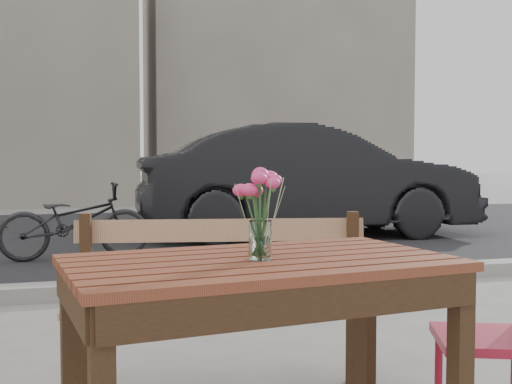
# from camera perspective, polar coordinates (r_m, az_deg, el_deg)

# --- Properties ---
(street) EXTENTS (30.00, 8.12, 0.12)m
(street) POSITION_cam_1_polar(r_m,az_deg,el_deg) (7.32, -12.12, -5.42)
(street) COLOR black
(street) RESTS_ON ground
(backdrop_buildings) EXTENTS (15.50, 4.00, 8.00)m
(backdrop_buildings) POSITION_cam_1_polar(r_m,az_deg,el_deg) (16.76, -13.87, 11.53)
(backdrop_buildings) COLOR slate
(backdrop_buildings) RESTS_ON ground
(main_table) EXTENTS (1.32, 0.88, 0.77)m
(main_table) POSITION_cam_1_polar(r_m,az_deg,el_deg) (2.14, 0.36, -9.22)
(main_table) COLOR brown
(main_table) RESTS_ON ground
(main_bench) EXTENTS (1.43, 0.66, 0.86)m
(main_bench) POSITION_cam_1_polar(r_m,az_deg,el_deg) (3.00, -3.01, -8.02)
(main_bench) COLOR #96694D
(main_bench) RESTS_ON ground
(red_chair) EXTENTS (0.49, 0.49, 0.77)m
(red_chair) POSITION_cam_1_polar(r_m,az_deg,el_deg) (2.72, 21.33, -11.01)
(red_chair) COLOR #A71930
(red_chair) RESTS_ON ground
(main_vase) EXTENTS (0.16, 0.16, 0.30)m
(main_vase) POSITION_cam_1_polar(r_m,az_deg,el_deg) (2.07, 0.38, -0.92)
(main_vase) COLOR white
(main_vase) RESTS_ON main_table
(parked_car) EXTENTS (4.77, 1.88, 1.55)m
(parked_car) POSITION_cam_1_polar(r_m,az_deg,el_deg) (9.03, 4.51, 0.96)
(parked_car) COLOR black
(parked_car) RESTS_ON ground
(bicycle) EXTENTS (1.61, 0.63, 0.83)m
(bicycle) POSITION_cam_1_polar(r_m,az_deg,el_deg) (7.19, -15.81, -2.52)
(bicycle) COLOR black
(bicycle) RESTS_ON ground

